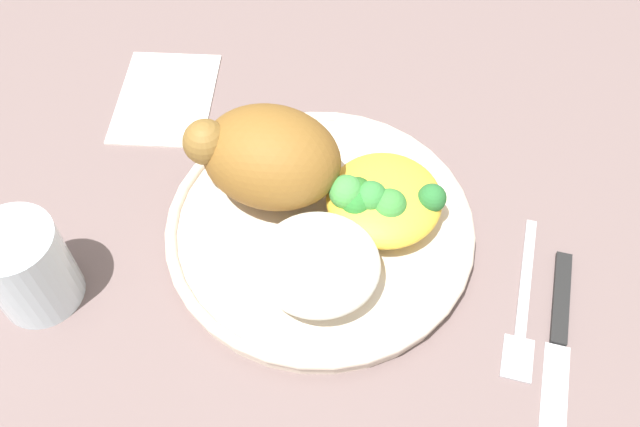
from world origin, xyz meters
name	(u,v)px	position (x,y,z in m)	size (l,w,h in m)	color
ground_plane	(320,234)	(0.00, 0.00, 0.00)	(2.00, 2.00, 0.00)	#6B5857
plate	(320,227)	(0.00, 0.00, 0.01)	(0.25, 0.25, 0.02)	beige
roasted_chicken	(267,156)	(0.05, -0.02, 0.06)	(0.12, 0.09, 0.07)	brown
rice_pile	(318,264)	(-0.01, 0.05, 0.04)	(0.09, 0.09, 0.04)	white
mac_cheese_with_broccoli	(381,199)	(-0.04, -0.02, 0.04)	(0.09, 0.09, 0.04)	gold
fork	(523,304)	(-0.17, 0.02, 0.00)	(0.02, 0.14, 0.01)	#B2B2B7
knife	(559,342)	(-0.20, 0.04, 0.00)	(0.02, 0.19, 0.01)	black
water_glass	(27,267)	(0.19, 0.12, 0.04)	(0.06, 0.06, 0.08)	silver
napkin	(166,97)	(0.19, -0.10, 0.00)	(0.09, 0.12, 0.00)	white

